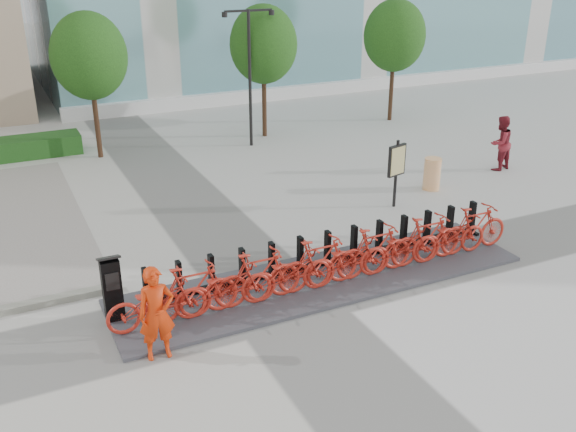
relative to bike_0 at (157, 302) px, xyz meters
name	(u,v)px	position (x,y,z in m)	size (l,w,h in m)	color
ground	(276,299)	(2.60, 0.05, -0.61)	(120.00, 120.00, 0.00)	#B4B4B4
tree_1	(89,56)	(1.10, 12.05, 2.98)	(2.60, 2.60, 5.10)	#351D13
tree_2	(263,45)	(7.60, 12.05, 2.98)	(2.60, 2.60, 5.10)	#351D13
tree_3	(395,36)	(13.60, 12.05, 2.98)	(2.60, 2.60, 5.10)	#351D13
streetlamp	(250,63)	(6.60, 11.05, 2.52)	(2.00, 0.20, 5.00)	black
dock_pad	(323,279)	(3.90, 0.35, -0.57)	(9.60, 2.40, 0.08)	#39393F
dock_rail_posts	(329,249)	(4.32, 0.82, -0.10)	(8.74, 0.50, 0.85)	black
bike_0	(157,302)	(0.00, 0.00, 0.00)	(0.70, 2.02, 1.06)	#A32115
bike_1	(192,292)	(0.72, 0.00, 0.06)	(0.55, 1.96, 1.18)	#A32115
bike_2	(226,287)	(1.44, 0.00, 0.00)	(0.70, 2.02, 1.06)	#A32115
bike_3	(258,277)	(2.16, 0.00, 0.06)	(0.55, 1.96, 1.18)	#A32115
bike_4	(289,272)	(2.88, 0.00, 0.00)	(0.70, 2.02, 1.06)	#A32115
bike_5	(319,263)	(3.60, 0.00, 0.06)	(0.55, 1.96, 1.18)	#A32115
bike_6	(347,259)	(4.32, 0.00, 0.00)	(0.70, 2.02, 1.06)	#A32115
bike_7	(375,251)	(5.04, 0.00, 0.06)	(0.55, 1.96, 1.18)	#A32115
bike_8	(401,247)	(5.76, 0.00, 0.00)	(0.70, 2.02, 1.06)	#A32115
bike_9	(426,239)	(6.48, 0.00, 0.06)	(0.55, 1.96, 1.18)	#A32115
bike_10	(450,236)	(7.20, 0.00, 0.00)	(0.70, 2.02, 1.06)	#A32115
bike_11	(474,229)	(7.92, 0.00, 0.06)	(0.55, 1.96, 1.18)	#A32115
kiosk	(112,288)	(-0.72, 0.66, 0.16)	(0.45, 0.38, 1.44)	black
worker_red	(157,314)	(-0.22, -0.91, 0.30)	(0.67, 0.44, 1.83)	red
pedestrian	(500,143)	(13.08, 4.75, 0.32)	(0.90, 0.70, 1.86)	maroon
construction_barrel	(432,174)	(9.83, 4.14, -0.10)	(0.53, 0.53, 1.01)	orange
map_sign	(397,163)	(7.95, 3.43, 0.72)	(0.66, 0.27, 2.01)	black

